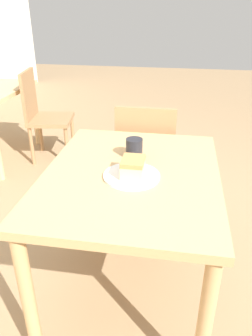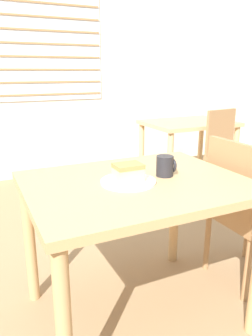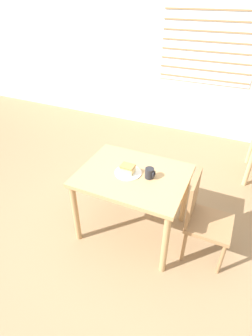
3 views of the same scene
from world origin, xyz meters
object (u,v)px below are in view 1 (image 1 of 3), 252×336
at_px(plate, 132,176).
at_px(chair_near_window, 146,160).
at_px(coffee_mug, 134,148).
at_px(chair_far_corner, 43,114).
at_px(dining_table_near, 131,192).
at_px(cake_slice, 133,167).

bearing_deg(plate, chair_near_window, 0.82).
distance_m(chair_near_window, coffee_mug, 0.64).
bearing_deg(chair_near_window, chair_far_corner, -38.41).
distance_m(chair_far_corner, plate, 2.02).
bearing_deg(chair_near_window, coffee_mug, 89.20).
bearing_deg(dining_table_near, chair_far_corner, 35.13).
bearing_deg(chair_near_window, plate, 90.82).
bearing_deg(chair_far_corner, chair_near_window, -136.79).
relative_size(chair_near_window, cake_slice, 6.94).
height_order(chair_far_corner, plate, chair_far_corner).
bearing_deg(dining_table_near, plate, -170.41).
distance_m(chair_near_window, chair_far_corner, 1.44).
distance_m(dining_table_near, plate, 0.12).
distance_m(dining_table_near, cake_slice, 0.17).
bearing_deg(coffee_mug, cake_slice, -173.44).
bearing_deg(chair_far_corner, dining_table_near, -153.24).
bearing_deg(plate, dining_table_near, 9.59).
distance_m(dining_table_near, chair_far_corner, 1.97).
xyz_separation_m(chair_near_window, cake_slice, (-0.76, -0.02, 0.33)).
relative_size(chair_near_window, plate, 3.43).
xyz_separation_m(chair_near_window, chair_far_corner, (0.89, 1.12, 0.00)).
xyz_separation_m(dining_table_near, coffee_mug, (0.17, 0.01, 0.16)).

